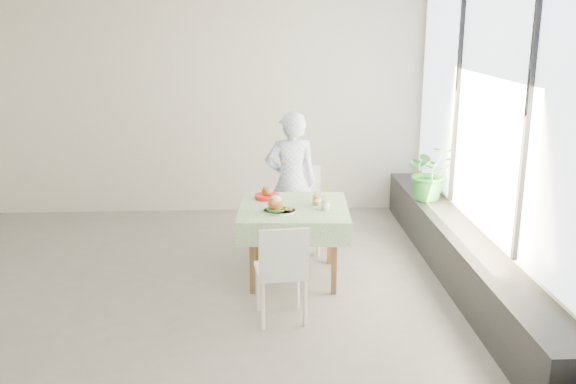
{
  "coord_description": "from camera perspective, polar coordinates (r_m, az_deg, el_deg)",
  "views": [
    {
      "loc": [
        0.82,
        -5.81,
        2.51
      ],
      "look_at": [
        1.12,
        0.18,
        0.87
      ],
      "focal_mm": 40.0,
      "sensor_mm": 36.0,
      "label": 1
    }
  ],
  "objects": [
    {
      "name": "chair_far",
      "position": [
        7.11,
        1.15,
        -2.96
      ],
      "size": [
        0.46,
        0.46,
        0.92
      ],
      "color": "white",
      "rests_on": "ground"
    },
    {
      "name": "wall_back",
      "position": [
        8.42,
        -8.5,
        7.55
      ],
      "size": [
        6.0,
        0.02,
        2.8
      ],
      "primitive_type": "cube",
      "color": "silver",
      "rests_on": "ground"
    },
    {
      "name": "wall_right",
      "position": [
        6.3,
        17.48,
        4.43
      ],
      "size": [
        0.02,
        5.0,
        2.8
      ],
      "primitive_type": "cube",
      "color": "silver",
      "rests_on": "ground"
    },
    {
      "name": "window_ledge",
      "position": [
        6.54,
        15.03,
        -5.49
      ],
      "size": [
        0.4,
        4.8,
        0.5
      ],
      "primitive_type": "cube",
      "color": "black",
      "rests_on": "ground"
    },
    {
      "name": "main_dish",
      "position": [
        6.01,
        -0.94,
        -1.3
      ],
      "size": [
        0.32,
        0.32,
        0.16
      ],
      "color": "white",
      "rests_on": "cafe_table"
    },
    {
      "name": "juice_cup_lemonade",
      "position": [
        6.09,
        3.34,
        -1.07
      ],
      "size": [
        0.09,
        0.09,
        0.25
      ],
      "color": "white",
      "rests_on": "cafe_table"
    },
    {
      "name": "window_pane",
      "position": [
        6.25,
        17.41,
        6.68
      ],
      "size": [
        0.01,
        4.8,
        2.18
      ],
      "primitive_type": "cube",
      "color": "#D1E0F9",
      "rests_on": "ground"
    },
    {
      "name": "floor",
      "position": [
        6.38,
        -10.11,
        -8.14
      ],
      "size": [
        6.0,
        6.0,
        0.0
      ],
      "primitive_type": "plane",
      "color": "slate",
      "rests_on": "ground"
    },
    {
      "name": "cafe_table",
      "position": [
        6.29,
        0.48,
        -3.73
      ],
      "size": [
        1.1,
        1.1,
        0.74
      ],
      "color": "brown",
      "rests_on": "ground"
    },
    {
      "name": "second_dish",
      "position": [
        6.46,
        -1.86,
        -0.28
      ],
      "size": [
        0.25,
        0.25,
        0.12
      ],
      "color": "red",
      "rests_on": "cafe_table"
    },
    {
      "name": "chair_near",
      "position": [
        5.51,
        -0.62,
        -8.72
      ],
      "size": [
        0.45,
        0.45,
        0.87
      ],
      "color": "white",
      "rests_on": "ground"
    },
    {
      "name": "potted_plant",
      "position": [
        7.41,
        12.5,
        1.76
      ],
      "size": [
        0.62,
        0.55,
        0.65
      ],
      "primitive_type": "imported",
      "rotation": [
        0.0,
        0.0,
        0.09
      ],
      "color": "#28782B",
      "rests_on": "window_ledge"
    },
    {
      "name": "wall_front",
      "position": [
        3.58,
        -15.97,
        -3.41
      ],
      "size": [
        6.0,
        0.02,
        2.8
      ],
      "primitive_type": "cube",
      "color": "silver",
      "rests_on": "ground"
    },
    {
      "name": "diner",
      "position": [
        6.97,
        0.28,
        0.89
      ],
      "size": [
        0.61,
        0.43,
        1.56
      ],
      "primitive_type": "imported",
      "rotation": [
        0.0,
        0.0,
        3.26
      ],
      "color": "#99B6F5",
      "rests_on": "ground"
    },
    {
      "name": "juice_cup_orange",
      "position": [
        6.24,
        2.59,
        -0.62
      ],
      "size": [
        0.09,
        0.09,
        0.26
      ],
      "color": "white",
      "rests_on": "cafe_table"
    }
  ]
}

